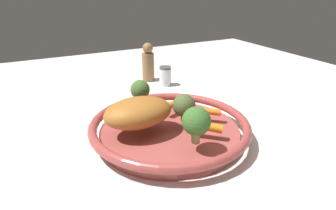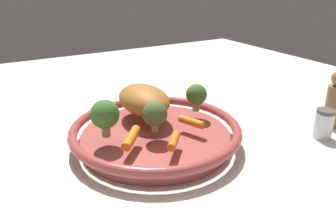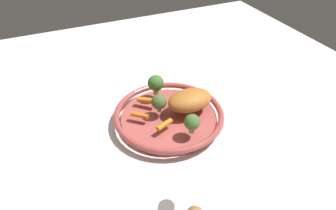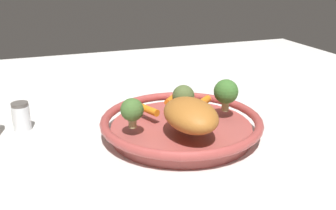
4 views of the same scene
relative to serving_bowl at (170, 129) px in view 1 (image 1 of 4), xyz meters
The scene contains 11 objects.
ground_plane 0.02m from the serving_bowl, ahead, with size 1.82×1.82×0.00m, color silver.
serving_bowl is the anchor object (origin of this frame).
roast_chicken_piece 0.09m from the serving_bowl, 83.04° to the left, with size 0.15×0.10×0.06m, color #AD6728.
baby_carrot_left 0.10m from the serving_bowl, 97.16° to the right, with size 0.02×0.02×0.06m, color orange.
baby_carrot_back 0.09m from the serving_bowl, 147.78° to the right, with size 0.02×0.02×0.06m, color orange.
baby_carrot_center 0.08m from the serving_bowl, 34.38° to the right, with size 0.02×0.02×0.06m, color orange.
broccoli_floret_mid 0.13m from the serving_bowl, 10.53° to the left, with size 0.05×0.05×0.06m.
broccoli_floret_edge 0.07m from the serving_bowl, 119.28° to the right, with size 0.05×0.05×0.06m.
broccoli_floret_large 0.13m from the serving_bowl, behind, with size 0.06×0.06×0.07m.
salt_shaker 0.37m from the serving_bowl, 25.05° to the right, with size 0.04×0.04×0.07m.
pepper_mill 0.43m from the serving_bowl, 17.16° to the right, with size 0.04×0.04×0.13m.
Camera 1 is at (-0.52, 0.27, 0.34)m, focal length 31.70 mm.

